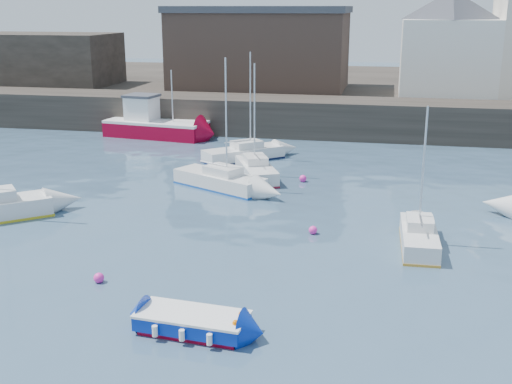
% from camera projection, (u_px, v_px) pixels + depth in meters
% --- Properties ---
extents(water, '(220.00, 220.00, 0.00)m').
position_uv_depth(water, '(181.00, 336.00, 20.93)').
color(water, '#2D4760').
rests_on(water, ground).
extents(quay_wall, '(90.00, 5.00, 3.00)m').
position_uv_depth(quay_wall, '(312.00, 117.00, 53.42)').
color(quay_wall, '#28231E').
rests_on(quay_wall, ground).
extents(land_strip, '(90.00, 32.00, 2.80)m').
position_uv_depth(land_strip, '(332.00, 91.00, 70.38)').
color(land_strip, '#28231E').
rests_on(land_strip, ground).
extents(bldg_east_d, '(11.14, 11.14, 8.95)m').
position_uv_depth(bldg_east_d, '(449.00, 42.00, 55.75)').
color(bldg_east_d, white).
rests_on(bldg_east_d, land_strip).
extents(warehouse, '(16.40, 10.40, 7.60)m').
position_uv_depth(warehouse, '(261.00, 48.00, 60.70)').
color(warehouse, '#3D2D26').
rests_on(warehouse, land_strip).
extents(bldg_west, '(14.00, 8.00, 5.00)m').
position_uv_depth(bldg_west, '(44.00, 59.00, 64.43)').
color(bldg_west, '#353028').
rests_on(bldg_west, land_strip).
extents(blue_dinghy, '(3.82, 2.10, 0.70)m').
position_uv_depth(blue_dinghy, '(192.00, 322.00, 21.04)').
color(blue_dinghy, maroon).
rests_on(blue_dinghy, ground).
extents(fishing_boat, '(8.69, 4.27, 5.52)m').
position_uv_depth(fishing_boat, '(153.00, 124.00, 52.78)').
color(fishing_boat, maroon).
rests_on(fishing_boat, ground).
extents(sailboat_b, '(6.14, 4.44, 7.64)m').
position_uv_depth(sailboat_b, '(220.00, 180.00, 37.84)').
color(sailboat_b, silver).
rests_on(sailboat_b, ground).
extents(sailboat_c, '(1.64, 4.80, 6.27)m').
position_uv_depth(sailboat_c, '(419.00, 237.00, 28.57)').
color(sailboat_c, silver).
rests_on(sailboat_c, ground).
extents(sailboat_f, '(3.76, 5.66, 7.04)m').
position_uv_depth(sailboat_f, '(256.00, 170.00, 40.20)').
color(sailboat_f, silver).
rests_on(sailboat_f, ground).
extents(sailboat_h, '(5.54, 5.20, 7.42)m').
position_uv_depth(sailboat_h, '(244.00, 153.00, 44.85)').
color(sailboat_h, silver).
rests_on(sailboat_h, ground).
extents(buoy_near, '(0.41, 0.41, 0.41)m').
position_uv_depth(buoy_near, '(99.00, 282.00, 25.01)').
color(buoy_near, '#FB2BA9').
rests_on(buoy_near, ground).
extents(buoy_mid, '(0.41, 0.41, 0.41)m').
position_uv_depth(buoy_mid, '(313.00, 234.00, 30.35)').
color(buoy_mid, '#FB2BA9').
rests_on(buoy_mid, ground).
extents(buoy_far, '(0.44, 0.44, 0.44)m').
position_uv_depth(buoy_far, '(303.00, 182.00, 39.39)').
color(buoy_far, '#FB2BA9').
rests_on(buoy_far, ground).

